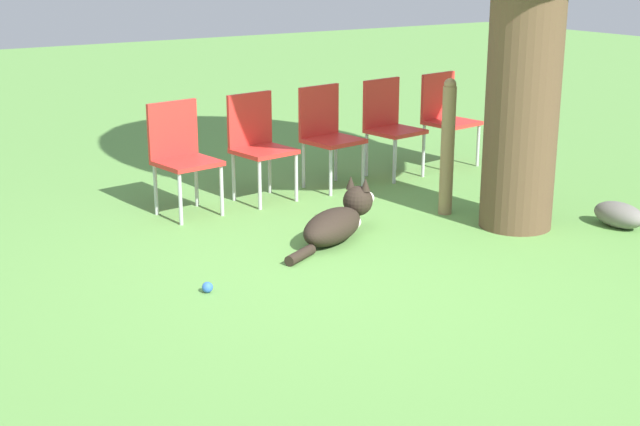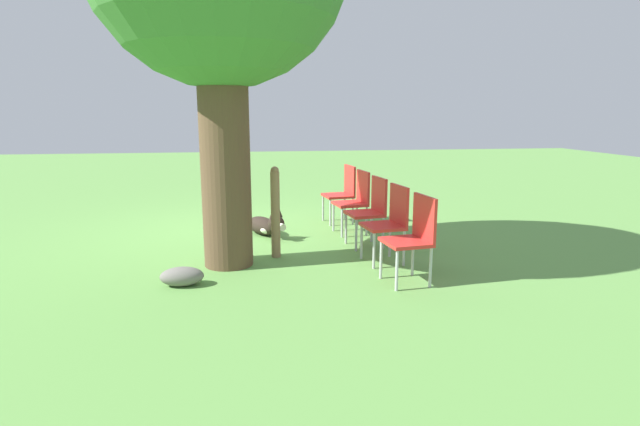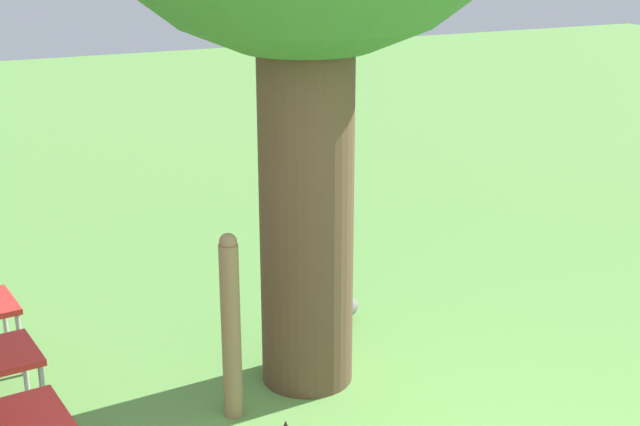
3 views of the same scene
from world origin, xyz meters
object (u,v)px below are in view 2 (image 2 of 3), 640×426
tennis_ball (236,215)px  fence_post (275,212)px  dog (265,226)px  red_chair_2 (371,207)px  red_chair_3 (390,219)px  red_chair_4 (414,234)px  red_chair_0 (343,190)px  red_chair_1 (356,198)px

tennis_ball → fence_post: bearing=102.5°
dog → fence_post: 1.16m
red_chair_2 → fence_post: bearing=6.6°
red_chair_3 → red_chair_4: size_ratio=1.00×
fence_post → red_chair_0: (-1.15, -1.74, -0.04)m
red_chair_2 → red_chair_1: bearing=-94.7°
red_chair_2 → red_chair_3: size_ratio=1.00×
red_chair_3 → red_chair_4: same height
fence_post → red_chair_3: 1.33m
dog → red_chair_3: size_ratio=1.21×
red_chair_1 → tennis_ball: (1.71, -1.31, -0.47)m
red_chair_0 → red_chair_2: (-0.08, 1.42, 0.00)m
red_chair_2 → red_chair_3: 0.71m
dog → red_chair_0: bearing=91.1°
red_chair_3 → tennis_ball: 3.30m
tennis_ball → red_chair_2: bearing=130.8°
red_chair_2 → red_chair_3: bearing=85.3°
fence_post → red_chair_4: 1.71m
dog → red_chair_2: bearing=32.8°
fence_post → red_chair_3: bearing=162.8°
dog → red_chair_0: size_ratio=1.21×
dog → red_chair_3: 2.04m
dog → red_chair_0: red_chair_0 is taller
red_chair_0 → red_chair_2: 1.43m
red_chair_0 → red_chair_3: bearing=85.3°
red_chair_3 → tennis_ball: red_chair_3 is taller
red_chair_4 → tennis_ball: red_chair_4 is taller
fence_post → red_chair_2: size_ratio=1.22×
red_chair_0 → red_chair_1: 0.71m
red_chair_1 → red_chair_3: 1.43m
fence_post → red_chair_1: (-1.19, -1.03, -0.04)m
fence_post → red_chair_1: 1.57m
red_chair_1 → red_chair_2: (-0.04, 0.71, 0.00)m
dog → red_chair_3: (-1.35, 1.47, 0.37)m
dog → red_chair_4: 2.62m
red_chair_0 → red_chair_3: 2.14m
red_chair_3 → red_chair_1: bearing=-94.7°
dog → red_chair_3: bearing=15.5°
red_chair_4 → tennis_ball: size_ratio=13.01×
red_chair_2 → tennis_ball: bearing=-57.2°
red_chair_1 → red_chair_2: same height
red_chair_4 → red_chair_2: bearing=-94.7°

